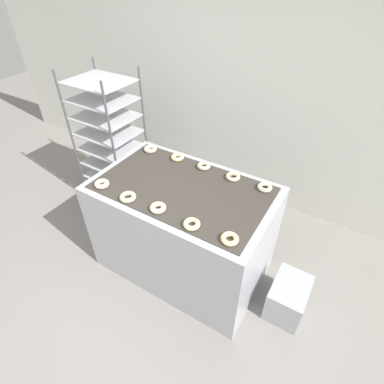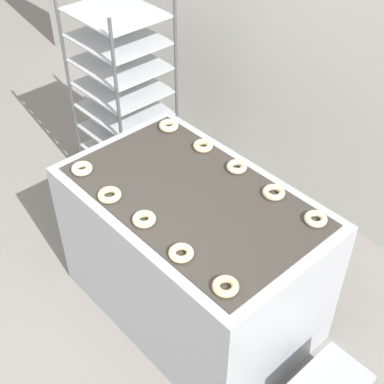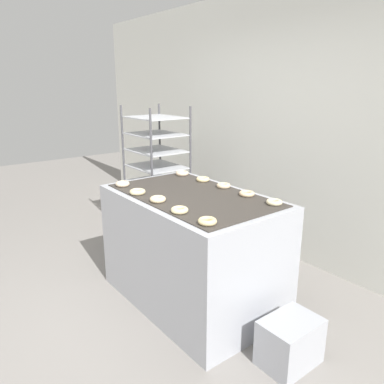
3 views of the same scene
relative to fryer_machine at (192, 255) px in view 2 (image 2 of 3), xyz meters
name	(u,v)px [view 2 (image 2 of 3)]	position (x,y,z in m)	size (l,w,h in m)	color
ground_plane	(103,371)	(0.00, -0.72, -0.48)	(14.00, 14.00, 0.00)	gray
wall_back	(358,44)	(0.00, 1.41, 0.92)	(8.00, 0.05, 2.80)	silver
fryer_machine	(192,255)	(0.00, 0.00, 0.00)	(1.51, 0.93, 0.96)	#A8AAB2
baking_rack_cart	(123,98)	(-1.29, 0.48, 0.33)	(0.65, 0.54, 1.60)	#4C4C51
donut_near_leftmost	(82,169)	(-0.58, -0.33, 0.50)	(0.12, 0.12, 0.04)	beige
donut_near_left	(109,195)	(-0.28, -0.34, 0.50)	(0.13, 0.13, 0.04)	beige
donut_near_center	(144,219)	(-0.01, -0.33, 0.50)	(0.12, 0.12, 0.04)	beige
donut_near_right	(181,253)	(0.30, -0.34, 0.50)	(0.12, 0.12, 0.04)	beige
donut_near_rightmost	(226,286)	(0.58, -0.33, 0.50)	(0.12, 0.12, 0.04)	beige
donut_far_leftmost	(169,126)	(-0.58, 0.33, 0.50)	(0.13, 0.13, 0.04)	beige
donut_far_left	(203,146)	(-0.28, 0.34, 0.50)	(0.12, 0.12, 0.04)	beige
donut_far_center	(237,167)	(0.01, 0.34, 0.50)	(0.12, 0.12, 0.04)	beige
donut_far_right	(274,192)	(0.30, 0.33, 0.50)	(0.12, 0.12, 0.04)	beige
donut_far_rightmost	(316,219)	(0.58, 0.33, 0.50)	(0.12, 0.12, 0.03)	beige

